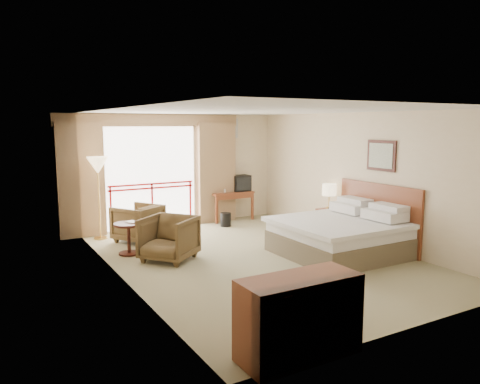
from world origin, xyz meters
TOP-DOWN VIEW (x-y plane):
  - floor at (0.00, 0.00)m, footprint 7.00×7.00m
  - ceiling at (0.00, 0.00)m, footprint 7.00×7.00m
  - wall_back at (0.00, 3.50)m, footprint 5.00×0.00m
  - wall_front at (0.00, -3.50)m, footprint 5.00×0.00m
  - wall_left at (-2.50, 0.00)m, footprint 0.00×7.00m
  - wall_right at (2.50, 0.00)m, footprint 0.00×7.00m
  - balcony_door at (-0.80, 3.48)m, footprint 2.40×0.00m
  - balcony_railing at (-0.80, 3.46)m, footprint 2.09×0.03m
  - curtain_left at (-2.45, 3.35)m, footprint 1.00×0.26m
  - curtain_right at (0.85, 3.35)m, footprint 1.00×0.26m
  - valance at (-0.80, 3.38)m, footprint 4.40×0.22m
  - hvac_vent at (1.30, 3.47)m, footprint 0.50×0.04m
  - bed at (1.50, -0.60)m, footprint 2.13×2.06m
  - headboard at (2.46, -0.60)m, footprint 0.06×2.10m
  - framed_art at (2.47, -0.60)m, footprint 0.04×0.72m
  - nightstand at (2.26, 0.61)m, footprint 0.45×0.53m
  - table_lamp at (2.26, 0.66)m, footprint 0.31×0.31m
  - phone at (2.21, 0.46)m, footprint 0.21×0.18m
  - desk at (1.24, 3.34)m, footprint 1.13×0.55m
  - tv at (1.54, 3.29)m, footprint 0.46×0.36m
  - coffee_maker at (0.89, 3.29)m, footprint 0.11×0.11m
  - cup at (1.04, 3.24)m, footprint 0.08×0.08m
  - wastebasket at (0.77, 2.68)m, footprint 0.34×0.34m
  - armchair_far at (-1.53, 2.31)m, footprint 1.17×1.17m
  - armchair_near at (-1.47, 0.68)m, footprint 1.24×1.23m
  - side_table at (-1.99, 1.41)m, footprint 0.55×0.55m
  - book at (-1.99, 1.41)m, footprint 0.22×0.26m
  - floor_lamp at (-2.17, 2.93)m, footprint 0.45×0.45m
  - dresser at (-1.58, -3.38)m, footprint 1.32×0.56m

SIDE VIEW (x-z plane):
  - floor at x=0.00m, z-range 0.00..0.00m
  - armchair_far at x=-1.53m, z-range -0.39..0.39m
  - armchair_near at x=-1.47m, z-range -0.41..0.41m
  - wastebasket at x=0.77m, z-range 0.00..0.33m
  - nightstand at x=2.26m, z-range 0.00..0.61m
  - bed at x=1.50m, z-range -0.11..0.86m
  - side_table at x=-1.99m, z-range 0.11..0.71m
  - dresser at x=-1.58m, z-range 0.00..0.88m
  - desk at x=1.24m, z-range 0.21..0.94m
  - book at x=-1.99m, z-range 0.60..0.62m
  - phone at x=2.21m, z-range 0.61..0.68m
  - headboard at x=2.46m, z-range 0.00..1.30m
  - cup at x=1.04m, z-range 0.73..0.83m
  - balcony_railing at x=-0.80m, z-range 0.30..1.32m
  - coffee_maker at x=0.89m, z-range 0.73..0.97m
  - tv at x=1.54m, z-range 0.73..1.15m
  - table_lamp at x=2.26m, z-range 0.76..1.30m
  - balcony_door at x=-0.80m, z-range 0.00..2.40m
  - curtain_left at x=-2.45m, z-range 0.00..2.50m
  - curtain_right at x=0.85m, z-range 0.00..2.50m
  - wall_left at x=-2.50m, z-range -2.15..4.85m
  - wall_right at x=2.50m, z-range -2.15..4.85m
  - wall_back at x=0.00m, z-range -1.15..3.85m
  - wall_front at x=0.00m, z-range -1.15..3.85m
  - floor_lamp at x=-2.17m, z-range 0.64..2.41m
  - framed_art at x=2.47m, z-range 1.55..2.15m
  - hvac_vent at x=1.30m, z-range 2.10..2.60m
  - valance at x=-0.80m, z-range 2.41..2.69m
  - ceiling at x=0.00m, z-range 2.70..2.70m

